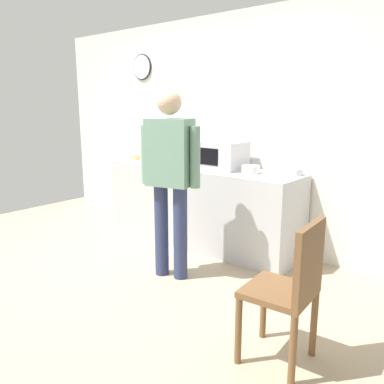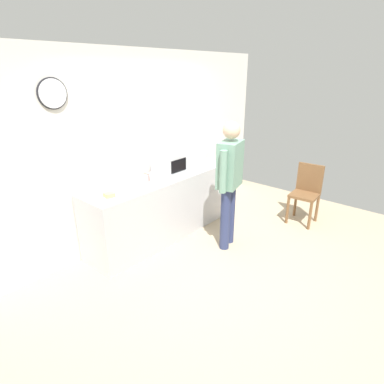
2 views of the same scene
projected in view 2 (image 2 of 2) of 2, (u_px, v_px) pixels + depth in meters
name	position (u px, v px, depth m)	size (l,w,h in m)	color
ground_plane	(228.00, 266.00, 4.03)	(6.00, 6.00, 0.00)	tan
back_wall	(139.00, 146.00, 4.53)	(5.40, 0.13, 2.60)	silver
kitchen_counter	(163.00, 206.00, 4.65)	(2.40, 0.62, 0.91)	#B7B7BC
microwave	(172.00, 162.00, 4.64)	(0.50, 0.39, 0.30)	silver
sandwich_plate	(109.00, 197.00, 3.74)	(0.25, 0.25, 0.07)	white
salad_bowl	(194.00, 164.00, 4.94)	(0.19, 0.19, 0.08)	white
cereal_bowl	(142.00, 178.00, 4.32)	(0.20, 0.20, 0.08)	#C64C42
mixing_bowl	(200.00, 158.00, 5.33)	(0.17, 0.17, 0.07)	white
toaster	(137.00, 184.00, 3.92)	(0.22, 0.18, 0.20)	silver
fork_utensil	(153.00, 183.00, 4.23)	(0.17, 0.02, 0.01)	silver
spoon_utensil	(185.00, 161.00, 5.23)	(0.17, 0.02, 0.01)	silver
person_standing	(229.00, 177.00, 4.16)	(0.57, 0.34, 1.74)	navy
wooden_chair	(306.00, 191.00, 5.06)	(0.43, 0.43, 0.94)	brown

